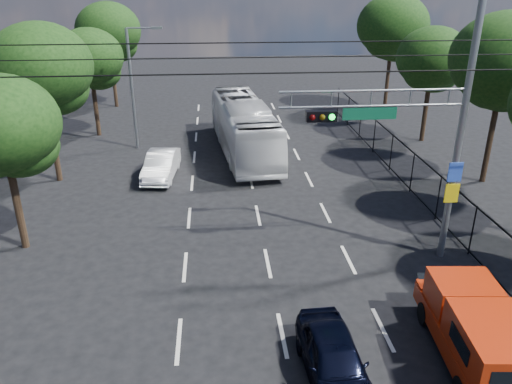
{
  "coord_description": "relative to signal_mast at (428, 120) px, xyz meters",
  "views": [
    {
      "loc": [
        -1.76,
        -7.59,
        9.58
      ],
      "look_at": [
        -0.42,
        8.1,
        2.8
      ],
      "focal_mm": 35.0,
      "sensor_mm": 36.0,
      "label": 1
    }
  ],
  "objects": [
    {
      "name": "white_bus",
      "position": [
        -5.34,
        12.69,
        -3.7
      ],
      "size": [
        3.69,
        11.26,
        3.08
      ],
      "primitive_type": "imported",
      "rotation": [
        0.0,
        0.0,
        0.1
      ],
      "color": "silver",
      "rests_on": "ground"
    },
    {
      "name": "fence_right",
      "position": [
        2.32,
        4.18,
        -4.21
      ],
      "size": [
        0.06,
        34.03,
        2.0
      ],
      "color": "black",
      "rests_on": "ground"
    },
    {
      "name": "signal_mast",
      "position": [
        0.0,
        0.0,
        0.0
      ],
      "size": [
        6.43,
        0.39,
        9.5
      ],
      "color": "slate",
      "rests_on": "ground"
    },
    {
      "name": "utility_wires",
      "position": [
        -5.28,
        0.84,
        1.99
      ],
      "size": [
        22.0,
        5.04,
        0.74
      ],
      "color": "black",
      "rests_on": "ground"
    },
    {
      "name": "tree_left_e",
      "position": [
        -14.87,
        25.03,
        0.29
      ],
      "size": [
        4.92,
        4.92,
        7.99
      ],
      "color": "black",
      "rests_on": "ground"
    },
    {
      "name": "tree_right_e",
      "position": [
        6.33,
        22.03,
        0.69
      ],
      "size": [
        5.28,
        5.28,
        8.58
      ],
      "color": "black",
      "rests_on": "ground"
    },
    {
      "name": "navy_hatchback",
      "position": [
        -4.21,
        -5.82,
        -4.6
      ],
      "size": [
        1.64,
        3.8,
        1.28
      ],
      "primitive_type": "imported",
      "rotation": [
        0.0,
        0.0,
        0.04
      ],
      "color": "black",
      "rests_on": "ground"
    },
    {
      "name": "streetlight_left",
      "position": [
        -11.62,
        14.01,
        -1.3
      ],
      "size": [
        2.09,
        0.22,
        7.08
      ],
      "color": "slate",
      "rests_on": "ground"
    },
    {
      "name": "lane_markings",
      "position": [
        -5.28,
        6.01,
        -5.24
      ],
      "size": [
        6.12,
        38.0,
        0.01
      ],
      "color": "beige",
      "rests_on": "ground"
    },
    {
      "name": "tree_left_b",
      "position": [
        -14.47,
        2.03,
        -0.66
      ],
      "size": [
        4.08,
        4.08,
        6.63
      ],
      "color": "black",
      "rests_on": "ground"
    },
    {
      "name": "tree_left_d",
      "position": [
        -14.67,
        17.03,
        -0.52
      ],
      "size": [
        4.2,
        4.2,
        6.83
      ],
      "color": "black",
      "rests_on": "ground"
    },
    {
      "name": "tree_left_c",
      "position": [
        -15.07,
        9.03,
        0.15
      ],
      "size": [
        4.8,
        4.8,
        7.8
      ],
      "color": "black",
      "rests_on": "ground"
    },
    {
      "name": "red_pickup",
      "position": [
        -0.29,
        -5.47,
        -4.23
      ],
      "size": [
        2.29,
        5.22,
        1.89
      ],
      "color": "black",
      "rests_on": "ground"
    },
    {
      "name": "white_van",
      "position": [
        -9.88,
        8.99,
        -4.58
      ],
      "size": [
        1.81,
        4.17,
        1.33
      ],
      "primitive_type": "imported",
      "rotation": [
        0.0,
        0.0,
        -0.1
      ],
      "color": "white",
      "rests_on": "ground"
    },
    {
      "name": "tree_right_c",
      "position": [
        6.53,
        7.03,
        0.49
      ],
      "size": [
        5.1,
        5.1,
        8.29
      ],
      "color": "black",
      "rests_on": "ground"
    },
    {
      "name": "tree_right_d",
      "position": [
        6.13,
        14.03,
        -0.39
      ],
      "size": [
        4.32,
        4.32,
        7.02
      ],
      "color": "black",
      "rests_on": "ground"
    }
  ]
}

